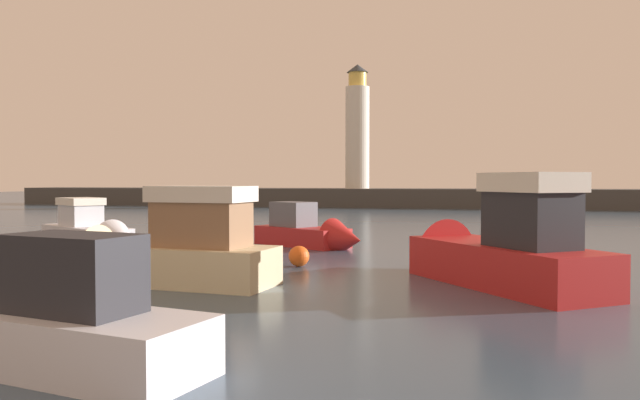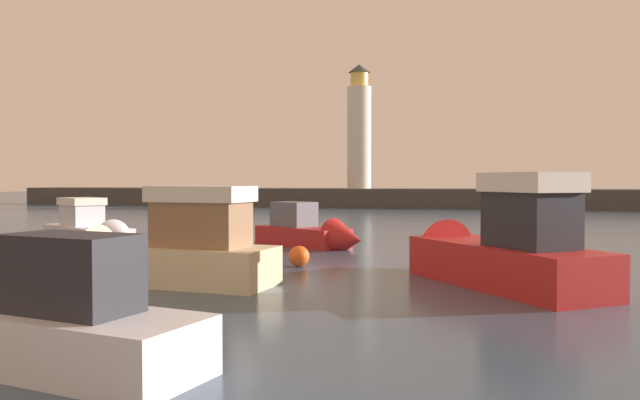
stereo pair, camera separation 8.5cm
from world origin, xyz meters
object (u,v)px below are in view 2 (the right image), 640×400
Objects in this scene: motorboat_1 at (315,233)px; motorboat_3 at (485,250)px; motorboat_5 at (148,251)px; motorboat_4 at (95,233)px; lighthouse at (359,130)px; mooring_buoy at (299,256)px; motorboat_2 at (17,321)px.

motorboat_3 is at bearing -48.62° from motorboat_1.
motorboat_1 is at bearing 78.00° from motorboat_5.
lighthouse is at bearing 86.16° from motorboat_4.
motorboat_3 is (13.49, -51.40, -7.65)m from lighthouse.
motorboat_3 is 10.83× the size of mooring_buoy.
motorboat_2 is (-0.19, -18.80, 0.04)m from motorboat_1.
lighthouse is 44.19m from motorboat_1.
motorboat_4 is 10.86m from mooring_buoy.
motorboat_1 is at bearing 89.41° from motorboat_2.
motorboat_2 is 18.16m from motorboat_4.
lighthouse is at bearing 95.47° from motorboat_2.
motorboat_2 is 9.26× the size of mooring_buoy.
motorboat_4 is (-16.58, 5.35, -0.26)m from motorboat_3.
mooring_buoy is at bearing 51.96° from motorboat_5.
motorboat_4 is at bearing 119.74° from motorboat_2.
motorboat_1 is at bearing 131.38° from motorboat_3.
motorboat_2 is 0.86× the size of motorboat_3.
motorboat_4 is at bearing 161.79° from mooring_buoy.
motorboat_1 is at bearing 99.78° from mooring_buoy.
motorboat_5 is at bearing -102.00° from motorboat_1.
motorboat_3 reaches higher than mooring_buoy.
motorboat_1 is 0.89× the size of motorboat_2.
motorboat_1 is 0.77× the size of motorboat_5.
motorboat_2 is 8.32m from motorboat_5.
mooring_buoy is at bearing -81.70° from lighthouse.
lighthouse is 62.62m from motorboat_2.
motorboat_4 reaches higher than motorboat_2.
motorboat_1 is 18.80m from motorboat_2.
motorboat_4 is (-9.20, -3.02, 0.07)m from motorboat_1.
lighthouse is 2.05× the size of motorboat_4.
motorboat_4 is (-3.09, -46.06, -7.92)m from lighthouse.
lighthouse is at bearing 104.70° from motorboat_3.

